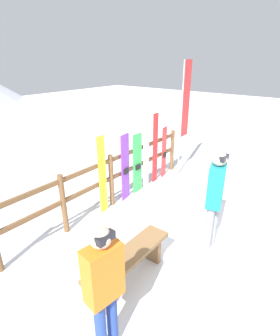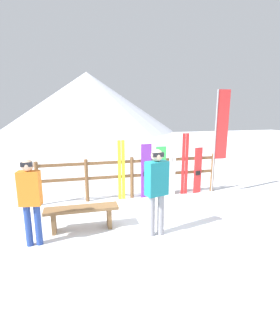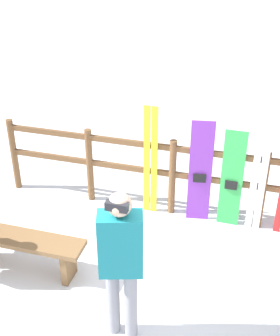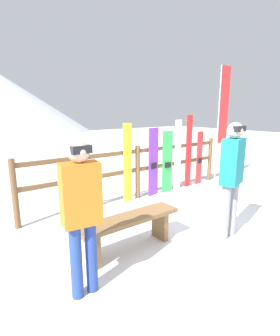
{
  "view_description": "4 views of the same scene",
  "coord_description": "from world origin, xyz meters",
  "px_view_note": "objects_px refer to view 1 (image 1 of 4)",
  "views": [
    {
      "loc": [
        -3.6,
        -1.75,
        3.01
      ],
      "look_at": [
        -0.0,
        1.05,
        1.07
      ],
      "focal_mm": 28.0,
      "sensor_mm": 36.0,
      "label": 1
    },
    {
      "loc": [
        -1.48,
        -5.05,
        2.51
      ],
      "look_at": [
        -0.01,
        0.84,
        1.08
      ],
      "focal_mm": 28.0,
      "sensor_mm": 36.0,
      "label": 2
    },
    {
      "loc": [
        1.12,
        -3.69,
        3.96
      ],
      "look_at": [
        -0.29,
        1.19,
        1.04
      ],
      "focal_mm": 50.0,
      "sensor_mm": 36.0,
      "label": 3
    },
    {
      "loc": [
        -3.34,
        -2.56,
        1.9
      ],
      "look_at": [
        -0.42,
        1.2,
        0.84
      ],
      "focal_mm": 28.0,
      "sensor_mm": 36.0,
      "label": 4
    }
  ],
  "objects_px": {
    "person_teal": "(215,194)",
    "ski_pair_yellow": "(102,176)",
    "snowboard_green": "(137,164)",
    "snowboard_purple": "(125,168)",
    "ski_pair_red": "(155,149)",
    "rental_flag": "(184,108)",
    "snowboard_red": "(164,152)",
    "person_orange": "(104,284)",
    "ski_pair_white": "(146,155)",
    "bench": "(129,261)"
  },
  "relations": [
    {
      "from": "snowboard_green",
      "to": "ski_pair_white",
      "type": "bearing_deg",
      "value": 0.58
    },
    {
      "from": "ski_pair_yellow",
      "to": "person_teal",
      "type": "bearing_deg",
      "value": -82.38
    },
    {
      "from": "ski_pair_yellow",
      "to": "rental_flag",
      "type": "relative_size",
      "value": 0.56
    },
    {
      "from": "ski_pair_yellow",
      "to": "rental_flag",
      "type": "distance_m",
      "value": 2.93
    },
    {
      "from": "person_teal",
      "to": "ski_pair_yellow",
      "type": "height_order",
      "value": "person_teal"
    },
    {
      "from": "person_orange",
      "to": "ski_pair_yellow",
      "type": "distance_m",
      "value": 2.88
    },
    {
      "from": "rental_flag",
      "to": "snowboard_purple",
      "type": "bearing_deg",
      "value": 172.8
    },
    {
      "from": "snowboard_green",
      "to": "snowboard_red",
      "type": "relative_size",
      "value": 1.05
    },
    {
      "from": "person_orange",
      "to": "rental_flag",
      "type": "bearing_deg",
      "value": 20.79
    },
    {
      "from": "ski_pair_white",
      "to": "snowboard_red",
      "type": "height_order",
      "value": "ski_pair_white"
    },
    {
      "from": "person_orange",
      "to": "rental_flag",
      "type": "relative_size",
      "value": 0.55
    },
    {
      "from": "person_teal",
      "to": "person_orange",
      "type": "distance_m",
      "value": 2.31
    },
    {
      "from": "bench",
      "to": "snowboard_red",
      "type": "bearing_deg",
      "value": 25.69
    },
    {
      "from": "person_orange",
      "to": "ski_pair_white",
      "type": "distance_m",
      "value": 4.04
    },
    {
      "from": "ski_pair_yellow",
      "to": "ski_pair_white",
      "type": "relative_size",
      "value": 0.98
    },
    {
      "from": "snowboard_purple",
      "to": "rental_flag",
      "type": "height_order",
      "value": "rental_flag"
    },
    {
      "from": "snowboard_purple",
      "to": "bench",
      "type": "bearing_deg",
      "value": -138.18
    },
    {
      "from": "person_orange",
      "to": "snowboard_purple",
      "type": "xyz_separation_m",
      "value": [
        2.7,
        2.06,
        -0.2
      ]
    },
    {
      "from": "bench",
      "to": "ski_pair_white",
      "type": "relative_size",
      "value": 0.89
    },
    {
      "from": "ski_pair_red",
      "to": "snowboard_red",
      "type": "distance_m",
      "value": 0.47
    },
    {
      "from": "person_teal",
      "to": "snowboard_purple",
      "type": "height_order",
      "value": "person_teal"
    },
    {
      "from": "bench",
      "to": "rental_flag",
      "type": "xyz_separation_m",
      "value": [
        3.87,
        1.37,
        1.45
      ]
    },
    {
      "from": "person_teal",
      "to": "ski_pair_yellow",
      "type": "distance_m",
      "value": 2.25
    },
    {
      "from": "ski_pair_white",
      "to": "snowboard_green",
      "type": "bearing_deg",
      "value": -179.42
    },
    {
      "from": "person_orange",
      "to": "snowboard_red",
      "type": "bearing_deg",
      "value": 25.75
    },
    {
      "from": "snowboard_green",
      "to": "ski_pair_red",
      "type": "relative_size",
      "value": 0.81
    },
    {
      "from": "bench",
      "to": "ski_pair_yellow",
      "type": "bearing_deg",
      "value": 55.43
    },
    {
      "from": "person_teal",
      "to": "ski_pair_yellow",
      "type": "relative_size",
      "value": 1.05
    },
    {
      "from": "person_orange",
      "to": "ski_pair_red",
      "type": "height_order",
      "value": "ski_pair_red"
    },
    {
      "from": "person_orange",
      "to": "snowboard_red",
      "type": "distance_m",
      "value": 4.75
    },
    {
      "from": "person_teal",
      "to": "person_orange",
      "type": "relative_size",
      "value": 1.06
    },
    {
      "from": "snowboard_red",
      "to": "person_orange",
      "type": "bearing_deg",
      "value": -154.25
    },
    {
      "from": "person_teal",
      "to": "snowboard_green",
      "type": "relative_size",
      "value": 1.2
    },
    {
      "from": "snowboard_purple",
      "to": "ski_pair_red",
      "type": "distance_m",
      "value": 1.16
    },
    {
      "from": "person_teal",
      "to": "snowboard_red",
      "type": "height_order",
      "value": "person_teal"
    },
    {
      "from": "ski_pair_red",
      "to": "person_orange",
      "type": "bearing_deg",
      "value": -151.84
    },
    {
      "from": "snowboard_purple",
      "to": "rental_flag",
      "type": "bearing_deg",
      "value": -7.2
    },
    {
      "from": "ski_pair_yellow",
      "to": "snowboard_green",
      "type": "distance_m",
      "value": 1.13
    },
    {
      "from": "bench",
      "to": "ski_pair_white",
      "type": "height_order",
      "value": "ski_pair_white"
    },
    {
      "from": "snowboard_purple",
      "to": "ski_pair_red",
      "type": "height_order",
      "value": "ski_pair_red"
    },
    {
      "from": "bench",
      "to": "person_teal",
      "type": "relative_size",
      "value": 0.87
    },
    {
      "from": "bench",
      "to": "person_orange",
      "type": "bearing_deg",
      "value": -154.01
    },
    {
      "from": "person_teal",
      "to": "ski_pair_white",
      "type": "bearing_deg",
      "value": 62.24
    },
    {
      "from": "rental_flag",
      "to": "bench",
      "type": "bearing_deg",
      "value": -160.45
    },
    {
      "from": "ski_pair_white",
      "to": "ski_pair_red",
      "type": "distance_m",
      "value": 0.39
    },
    {
      "from": "person_teal",
      "to": "ski_pair_red",
      "type": "distance_m",
      "value": 2.72
    },
    {
      "from": "ski_pair_red",
      "to": "snowboard_green",
      "type": "bearing_deg",
      "value": -179.73
    },
    {
      "from": "snowboard_red",
      "to": "ski_pair_white",
      "type": "bearing_deg",
      "value": 179.75
    },
    {
      "from": "person_teal",
      "to": "snowboard_purple",
      "type": "relative_size",
      "value": 1.14
    },
    {
      "from": "person_orange",
      "to": "ski_pair_yellow",
      "type": "bearing_deg",
      "value": 45.81
    }
  ]
}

